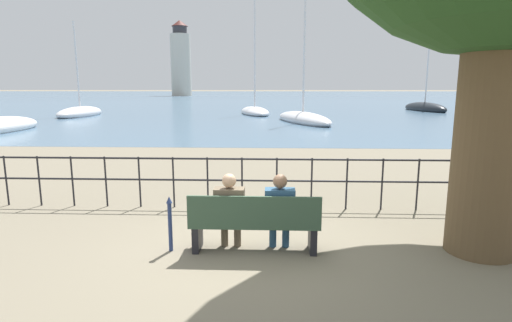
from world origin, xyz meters
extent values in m
plane|color=#7A705B|center=(0.00, 0.00, 0.00)|extent=(1000.00, 1000.00, 0.00)
cube|color=slate|center=(0.00, 160.50, 0.00)|extent=(600.00, 300.00, 0.01)
cylinder|color=brown|center=(3.37, 0.08, 1.86)|extent=(0.97, 0.97, 3.71)
cube|color=#334C38|center=(0.00, 0.00, 0.42)|extent=(1.94, 0.45, 0.05)
cube|color=#334C38|center=(0.00, -0.21, 0.68)|extent=(1.94, 0.04, 0.45)
cube|color=black|center=(-0.87, 0.00, 0.20)|extent=(0.10, 0.41, 0.40)
cube|color=black|center=(0.87, 0.00, 0.20)|extent=(0.10, 0.41, 0.40)
cylinder|color=brown|center=(-0.48, 0.16, 0.23)|extent=(0.11, 0.11, 0.45)
cylinder|color=brown|center=(-0.27, 0.16, 0.23)|extent=(0.11, 0.11, 0.45)
cube|color=brown|center=(-0.37, 0.07, 0.50)|extent=(0.38, 0.26, 0.14)
cube|color=brown|center=(-0.37, -0.02, 0.71)|extent=(0.45, 0.24, 0.52)
sphere|color=tan|center=(-0.37, -0.02, 1.08)|extent=(0.21, 0.21, 0.21)
cylinder|color=navy|center=(0.28, 0.16, 0.23)|extent=(0.11, 0.11, 0.45)
cylinder|color=navy|center=(0.47, 0.16, 0.23)|extent=(0.11, 0.11, 0.45)
cube|color=navy|center=(0.37, 0.07, 0.50)|extent=(0.38, 0.26, 0.14)
cube|color=navy|center=(0.37, -0.02, 0.71)|extent=(0.44, 0.24, 0.52)
sphere|color=#846047|center=(0.37, -0.02, 1.08)|extent=(0.21, 0.21, 0.21)
cylinder|color=black|center=(-5.28, 2.16, 0.53)|extent=(0.04, 0.04, 1.05)
cylinder|color=black|center=(-4.58, 2.16, 0.53)|extent=(0.04, 0.04, 1.05)
cylinder|color=black|center=(-3.87, 2.16, 0.53)|extent=(0.04, 0.04, 1.05)
cylinder|color=black|center=(-3.17, 2.16, 0.53)|extent=(0.04, 0.04, 1.05)
cylinder|color=black|center=(-2.46, 2.16, 0.53)|extent=(0.04, 0.04, 1.05)
cylinder|color=black|center=(-1.76, 2.16, 0.53)|extent=(0.04, 0.04, 1.05)
cylinder|color=black|center=(-1.06, 2.16, 0.53)|extent=(0.04, 0.04, 1.05)
cylinder|color=black|center=(-0.35, 2.16, 0.53)|extent=(0.04, 0.04, 1.05)
cylinder|color=black|center=(0.35, 2.16, 0.53)|extent=(0.04, 0.04, 1.05)
cylinder|color=black|center=(1.06, 2.16, 0.53)|extent=(0.04, 0.04, 1.05)
cylinder|color=black|center=(1.76, 2.16, 0.53)|extent=(0.04, 0.04, 1.05)
cylinder|color=black|center=(2.46, 2.16, 0.53)|extent=(0.04, 0.04, 1.05)
cylinder|color=black|center=(3.17, 2.16, 0.53)|extent=(0.04, 0.04, 1.05)
cylinder|color=black|center=(3.87, 2.16, 0.53)|extent=(0.04, 0.04, 1.05)
cylinder|color=black|center=(4.58, 2.16, 0.53)|extent=(0.04, 0.04, 1.05)
cylinder|color=black|center=(0.00, 2.16, 1.02)|extent=(13.38, 0.04, 0.04)
cylinder|color=black|center=(0.00, 2.16, 0.58)|extent=(13.38, 0.04, 0.04)
cylinder|color=navy|center=(-1.26, -0.08, 0.37)|extent=(0.06, 0.06, 0.75)
cone|color=navy|center=(-1.26, -0.08, 0.80)|extent=(0.09, 0.09, 0.10)
ellipsoid|color=silver|center=(-16.70, 29.02, 0.24)|extent=(2.47, 7.47, 1.21)
cylinder|color=silver|center=(-16.70, 29.02, 4.33)|extent=(0.14, 0.14, 7.46)
ellipsoid|color=silver|center=(-1.41, 32.10, 0.20)|extent=(3.90, 8.12, 1.02)
cylinder|color=silver|center=(-1.41, 32.10, 5.99)|extent=(0.14, 0.14, 10.97)
ellipsoid|color=black|center=(16.62, 38.19, 0.27)|extent=(3.00, 8.22, 1.34)
cylinder|color=silver|center=(16.62, 38.19, 3.86)|extent=(0.14, 0.14, 6.38)
ellipsoid|color=silver|center=(2.45, 23.11, 0.22)|extent=(4.59, 8.74, 1.08)
cylinder|color=silver|center=(2.45, 23.11, 5.53)|extent=(0.14, 0.14, 9.98)
cylinder|color=beige|center=(-28.77, 122.60, 9.51)|extent=(6.28, 6.28, 19.03)
cylinder|color=#2D2D33|center=(-28.77, 122.60, 20.19)|extent=(4.40, 4.40, 2.32)
cone|color=#4C1E19|center=(-28.77, 122.60, 22.27)|extent=(5.02, 5.02, 1.86)
camera|label=1|loc=(0.25, -5.71, 2.42)|focal=28.00mm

